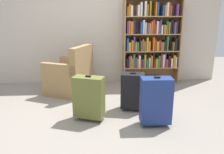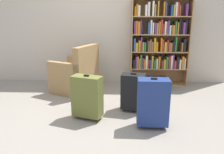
{
  "view_description": "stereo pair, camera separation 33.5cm",
  "coord_description": "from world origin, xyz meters",
  "px_view_note": "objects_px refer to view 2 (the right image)",
  "views": [
    {
      "loc": [
        -0.05,
        -2.98,
        1.47
      ],
      "look_at": [
        0.16,
        0.24,
        0.55
      ],
      "focal_mm": 36.51,
      "sensor_mm": 36.0,
      "label": 1
    },
    {
      "loc": [
        0.29,
        -2.98,
        1.47
      ],
      "look_at": [
        0.16,
        0.24,
        0.55
      ],
      "focal_mm": 36.51,
      "sensor_mm": 36.0,
      "label": 2
    }
  ],
  "objects_px": {
    "armchair": "(76,76)",
    "storage_box": "(157,83)",
    "suitcase_black": "(133,91)",
    "suitcase_olive": "(87,96)",
    "bookshelf": "(159,41)",
    "suitcase_navy_blue": "(153,102)",
    "mug": "(99,92)"
  },
  "relations": [
    {
      "from": "suitcase_black",
      "to": "suitcase_olive",
      "type": "height_order",
      "value": "suitcase_olive"
    },
    {
      "from": "bookshelf",
      "to": "storage_box",
      "type": "distance_m",
      "value": 0.86
    },
    {
      "from": "armchair",
      "to": "storage_box",
      "type": "distance_m",
      "value": 1.57
    },
    {
      "from": "suitcase_black",
      "to": "suitcase_olive",
      "type": "distance_m",
      "value": 0.73
    },
    {
      "from": "mug",
      "to": "storage_box",
      "type": "bearing_deg",
      "value": 15.73
    },
    {
      "from": "armchair",
      "to": "suitcase_olive",
      "type": "relative_size",
      "value": 1.42
    },
    {
      "from": "bookshelf",
      "to": "armchair",
      "type": "height_order",
      "value": "bookshelf"
    },
    {
      "from": "suitcase_navy_blue",
      "to": "suitcase_olive",
      "type": "bearing_deg",
      "value": 166.13
    },
    {
      "from": "suitcase_black",
      "to": "suitcase_olive",
      "type": "bearing_deg",
      "value": -154.77
    },
    {
      "from": "suitcase_black",
      "to": "suitcase_navy_blue",
      "type": "relative_size",
      "value": 0.88
    },
    {
      "from": "suitcase_olive",
      "to": "armchair",
      "type": "bearing_deg",
      "value": 108.15
    },
    {
      "from": "bookshelf",
      "to": "suitcase_olive",
      "type": "xyz_separation_m",
      "value": [
        -1.23,
        -1.69,
        -0.57
      ]
    },
    {
      "from": "bookshelf",
      "to": "storage_box",
      "type": "bearing_deg",
      "value": -98.68
    },
    {
      "from": "bookshelf",
      "to": "armchair",
      "type": "relative_size",
      "value": 1.87
    },
    {
      "from": "storage_box",
      "to": "suitcase_olive",
      "type": "distance_m",
      "value": 1.77
    },
    {
      "from": "armchair",
      "to": "mug",
      "type": "xyz_separation_m",
      "value": [
        0.44,
        -0.15,
        -0.27
      ]
    },
    {
      "from": "mug",
      "to": "suitcase_black",
      "type": "bearing_deg",
      "value": -49.34
    },
    {
      "from": "mug",
      "to": "suitcase_navy_blue",
      "type": "distance_m",
      "value": 1.5
    },
    {
      "from": "suitcase_olive",
      "to": "suitcase_navy_blue",
      "type": "height_order",
      "value": "suitcase_navy_blue"
    },
    {
      "from": "storage_box",
      "to": "suitcase_navy_blue",
      "type": "xyz_separation_m",
      "value": [
        -0.29,
        -1.53,
        0.22
      ]
    },
    {
      "from": "bookshelf",
      "to": "suitcase_navy_blue",
      "type": "xyz_separation_m",
      "value": [
        -0.35,
        -1.91,
        -0.55
      ]
    },
    {
      "from": "armchair",
      "to": "mug",
      "type": "distance_m",
      "value": 0.54
    },
    {
      "from": "mug",
      "to": "bookshelf",
      "type": "bearing_deg",
      "value": 30.66
    },
    {
      "from": "storage_box",
      "to": "suitcase_olive",
      "type": "relative_size",
      "value": 0.57
    },
    {
      "from": "armchair",
      "to": "suitcase_olive",
      "type": "xyz_separation_m",
      "value": [
        0.38,
        -1.15,
        0.02
      ]
    },
    {
      "from": "mug",
      "to": "suitcase_olive",
      "type": "bearing_deg",
      "value": -93.68
    },
    {
      "from": "mug",
      "to": "storage_box",
      "type": "xyz_separation_m",
      "value": [
        1.11,
        0.31,
        0.09
      ]
    },
    {
      "from": "suitcase_black",
      "to": "suitcase_navy_blue",
      "type": "height_order",
      "value": "suitcase_navy_blue"
    },
    {
      "from": "suitcase_black",
      "to": "mug",
      "type": "bearing_deg",
      "value": 130.66
    },
    {
      "from": "bookshelf",
      "to": "armchair",
      "type": "xyz_separation_m",
      "value": [
        -1.61,
        -0.54,
        -0.59
      ]
    },
    {
      "from": "mug",
      "to": "armchair",
      "type": "bearing_deg",
      "value": 161.0
    },
    {
      "from": "bookshelf",
      "to": "mug",
      "type": "xyz_separation_m",
      "value": [
        -1.17,
        -0.69,
        -0.86
      ]
    }
  ]
}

